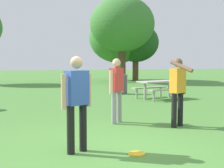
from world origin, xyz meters
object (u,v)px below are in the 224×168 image
trash_can_further_along (122,84)px  tree_broad_center (122,25)px  person_thrower (178,87)px  frisbee (137,154)px  tree_slender_mid (136,43)px  person_bystander (117,86)px  tree_far_right (118,38)px  person_catcher (77,98)px  picnic_table_near (158,86)px

trash_can_further_along → tree_broad_center: tree_broad_center is taller
person_thrower → frisbee: size_ratio=5.70×
person_thrower → tree_slender_mid: size_ratio=0.33×
frisbee → person_bystander: bearing=77.8°
tree_broad_center → person_thrower: bearing=-106.0°
frisbee → tree_far_right: tree_far_right is taller
tree_broad_center → frisbee: bearing=-109.9°
tree_broad_center → tree_far_right: bearing=75.5°
person_catcher → tree_slender_mid: tree_slender_mid is taller
person_thrower → tree_far_right: bearing=74.2°
picnic_table_near → tree_far_right: tree_far_right is taller
person_thrower → tree_slender_mid: bearing=69.7°
frisbee → tree_far_right: 21.73m
picnic_table_near → tree_broad_center: bearing=77.3°
tree_broad_center → tree_far_right: size_ratio=1.13×
person_thrower → picnic_table_near: (2.13, 5.13, -0.40)m
tree_broad_center → tree_slender_mid: tree_broad_center is taller
person_bystander → tree_far_right: size_ratio=0.28×
person_thrower → tree_broad_center: tree_broad_center is taller
frisbee → picnic_table_near: bearing=60.0°
tree_broad_center → trash_can_further_along: bearing=-110.9°
person_catcher → tree_slender_mid: (9.29, 19.07, 2.35)m
trash_can_further_along → tree_slender_mid: size_ratio=0.19×
tree_far_right → tree_slender_mid: size_ratio=1.18×
trash_can_further_along → tree_far_right: size_ratio=0.16×
person_thrower → tree_slender_mid: 19.15m
person_catcher → tree_broad_center: size_ratio=0.25×
person_catcher → frisbee: size_ratio=5.70×
picnic_table_near → tree_broad_center: size_ratio=0.29×
person_thrower → person_catcher: bearing=-155.5°
person_catcher → tree_slender_mid: 21.34m
person_bystander → tree_broad_center: 16.26m
tree_broad_center → person_catcher: bearing=-113.1°
picnic_table_near → person_thrower: bearing=-112.5°
frisbee → tree_far_right: bearing=70.8°
tree_far_right → trash_can_further_along: bearing=-109.3°
person_bystander → tree_broad_center: bearing=68.8°
person_thrower → trash_can_further_along: 7.66m
person_catcher → tree_far_right: (7.96, 19.79, 2.77)m
tree_slender_mid → tree_broad_center: bearing=-134.0°
trash_can_further_along → tree_slender_mid: bearing=63.3°
person_thrower → person_catcher: same height
picnic_table_near → trash_can_further_along: trash_can_further_along is taller
picnic_table_near → tree_far_right: 14.13m
person_catcher → picnic_table_near: size_ratio=0.84×
trash_can_further_along → tree_slender_mid: tree_slender_mid is taller
person_bystander → trash_can_further_along: size_ratio=1.71×
person_bystander → frisbee: person_bystander is taller
picnic_table_near → tree_broad_center: tree_broad_center is taller
frisbee → tree_slender_mid: tree_slender_mid is taller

